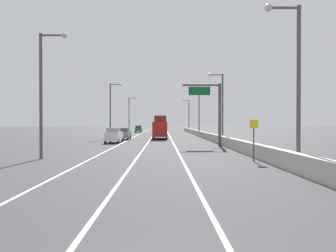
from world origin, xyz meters
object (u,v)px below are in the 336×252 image
(lamp_post_right_second, at_px, (221,103))
(overhead_sign_gantry, at_px, (214,107))
(car_green_1, at_px, (139,129))
(lamp_post_right_near, at_px, (294,75))
(car_gray_0, at_px, (124,134))
(lamp_post_right_fourth, at_px, (188,113))
(car_white_2, at_px, (114,135))
(lamp_post_left_near, at_px, (44,86))
(lamp_post_left_mid, at_px, (112,107))
(lamp_post_left_far, at_px, (130,112))
(box_truck, at_px, (160,128))
(lamp_post_right_third, at_px, (198,110))
(speed_advisory_sign, at_px, (254,137))

(lamp_post_right_second, bearing_deg, overhead_sign_gantry, -107.96)
(lamp_post_right_second, xyz_separation_m, car_green_1, (-14.90, 43.99, -4.62))
(lamp_post_right_near, xyz_separation_m, car_gray_0, (-14.07, 33.33, -4.64))
(lamp_post_right_near, relative_size, lamp_post_right_fourth, 1.00)
(car_green_1, bearing_deg, car_white_2, -89.95)
(lamp_post_right_near, distance_m, lamp_post_left_near, 17.82)
(lamp_post_left_mid, bearing_deg, lamp_post_right_fourth, 67.40)
(overhead_sign_gantry, bearing_deg, lamp_post_right_second, 72.04)
(overhead_sign_gantry, xyz_separation_m, car_green_1, (-12.89, 50.18, -3.75))
(car_gray_0, height_order, car_white_2, car_white_2)
(lamp_post_left_far, bearing_deg, car_green_1, 44.85)
(lamp_post_right_second, distance_m, box_truck, 13.66)
(lamp_post_left_far, bearing_deg, car_gray_0, -85.77)
(lamp_post_left_near, bearing_deg, car_green_1, 87.88)
(lamp_post_left_far, relative_size, car_green_1, 2.06)
(lamp_post_right_fourth, xyz_separation_m, lamp_post_left_mid, (-16.67, -40.06, 0.00))
(lamp_post_right_third, bearing_deg, lamp_post_left_mid, -139.22)
(lamp_post_right_fourth, height_order, car_green_1, lamp_post_right_fourth)
(car_gray_0, bearing_deg, lamp_post_right_third, 51.39)
(car_white_2, bearing_deg, lamp_post_right_third, 61.06)
(overhead_sign_gantry, distance_m, lamp_post_right_third, 31.85)
(speed_advisory_sign, bearing_deg, overhead_sign_gantry, 91.68)
(overhead_sign_gantry, height_order, speed_advisory_sign, overhead_sign_gantry)
(lamp_post_left_mid, height_order, car_green_1, lamp_post_left_mid)
(car_gray_0, bearing_deg, lamp_post_right_second, -28.01)
(lamp_post_left_mid, xyz_separation_m, car_gray_0, (2.52, -3.38, -4.64))
(speed_advisory_sign, xyz_separation_m, lamp_post_right_third, (1.27, 46.84, 3.84))
(lamp_post_right_third, distance_m, lamp_post_left_far, 23.35)
(car_green_1, distance_m, car_white_2, 44.74)
(overhead_sign_gantry, distance_m, lamp_post_right_fourth, 57.41)
(lamp_post_right_third, xyz_separation_m, lamp_post_left_mid, (-16.78, -14.47, 0.00))
(lamp_post_right_second, relative_size, lamp_post_right_fourth, 1.00)
(lamp_post_left_near, relative_size, car_white_2, 2.22)
(overhead_sign_gantry, bearing_deg, lamp_post_left_near, -138.70)
(lamp_post_right_fourth, bearing_deg, lamp_post_left_far, -150.71)
(overhead_sign_gantry, relative_size, car_green_1, 1.59)
(lamp_post_right_third, xyz_separation_m, lamp_post_left_far, (-16.78, 16.24, 0.00))
(speed_advisory_sign, xyz_separation_m, lamp_post_right_second, (1.57, 21.25, 3.84))
(overhead_sign_gantry, height_order, lamp_post_right_near, lamp_post_right_near)
(lamp_post_left_near, relative_size, box_truck, 1.19)
(car_green_1, bearing_deg, lamp_post_left_far, -135.15)
(lamp_post_right_second, distance_m, car_gray_0, 17.12)
(car_green_1, bearing_deg, box_truck, -79.47)
(lamp_post_left_mid, relative_size, box_truck, 1.19)
(lamp_post_left_far, xyz_separation_m, car_green_1, (2.17, 2.16, -4.62))
(car_gray_0, relative_size, car_green_1, 0.87)
(car_gray_0, bearing_deg, lamp_post_left_mid, 126.76)
(lamp_post_left_near, relative_size, lamp_post_left_far, 1.00)
(lamp_post_right_second, distance_m, lamp_post_left_near, 26.11)
(lamp_post_right_near, xyz_separation_m, lamp_post_left_near, (-16.77, 6.00, 0.00))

